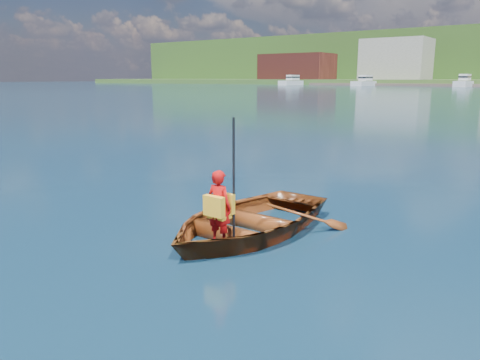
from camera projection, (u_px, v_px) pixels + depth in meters
ground at (204, 218)px, 8.51m from camera, size 600.00×600.00×0.00m
rowboat at (248, 220)px, 7.69m from camera, size 2.64×3.63×0.74m
child_paddler at (220, 207)px, 6.81m from camera, size 0.41×0.34×1.86m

